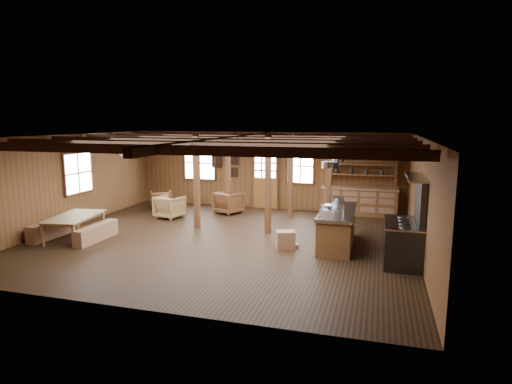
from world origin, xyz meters
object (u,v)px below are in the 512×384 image
kitchen_island (337,227)px  armchair_b (229,203)px  armchair_a (161,200)px  dining_table (76,227)px  armchair_c (170,207)px  commercial_range (405,236)px

kitchen_island → armchair_b: size_ratio=3.01×
armchair_a → dining_table: bearing=52.5°
armchair_a → armchair_b: (2.62, 0.02, 0.04)m
armchair_c → kitchen_island: bearing=176.0°
armchair_b → armchair_c: 2.06m
armchair_c → commercial_range: bearing=172.3°
kitchen_island → armchair_b: (-4.01, 2.88, -0.10)m
armchair_a → armchair_c: bearing=95.4°
dining_table → armchair_a: (0.30, 4.22, 0.01)m
commercial_range → dining_table: bearing=-177.5°
dining_table → armchair_b: (2.92, 4.25, 0.06)m
armchair_a → armchair_b: size_ratio=0.88×
kitchen_island → commercial_range: bearing=-32.5°
commercial_range → dining_table: size_ratio=1.10×
armchair_a → armchair_b: 2.62m
dining_table → armchair_a: armchair_a is taller
armchair_c → armchair_a: bearing=-38.8°
armchair_b → armchair_c: (-1.65, -1.22, -0.01)m
armchair_b → dining_table: bearing=81.0°
commercial_range → armchair_b: 6.84m
commercial_range → armchair_b: size_ratio=2.41×
dining_table → armchair_a: size_ratio=2.47×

